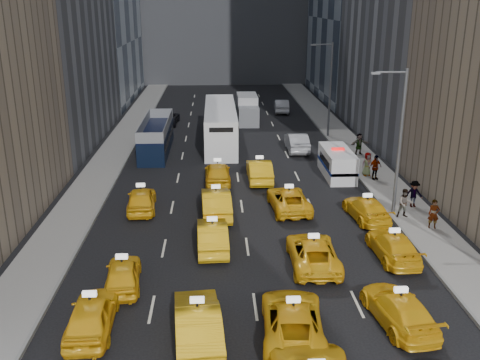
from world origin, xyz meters
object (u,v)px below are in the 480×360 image
Objects in this scene: pedestrian_0 at (434,214)px; double_decker at (156,136)px; city_bus at (220,125)px; box_truck at (247,109)px; nypd_van at (337,163)px.

double_decker is at bearing 146.01° from pedestrian_0.
city_bus is 9.54m from box_truck.
nypd_van is 16.20m from double_decker.
pedestrian_0 is at bearing -44.82° from double_decker.
city_bus reaches higher than nypd_van.
double_decker is at bearing -156.47° from city_bus.
city_bus reaches higher than box_truck.
nypd_van is at bearing -68.75° from box_truck.
nypd_van is 2.98× the size of pedestrian_0.
double_decker is 25.10m from pedestrian_0.
city_bus reaches higher than pedestrian_0.
city_bus is 2.09× the size of box_truck.
city_bus reaches higher than double_decker.
box_truck is at bearing 118.16° from pedestrian_0.
nypd_van is 10.78m from pedestrian_0.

